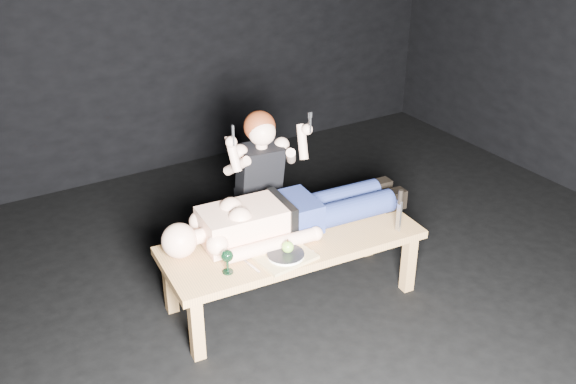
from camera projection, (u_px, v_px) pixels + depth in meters
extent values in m
plane|color=black|center=(353.00, 298.00, 4.14)|extent=(5.00, 5.00, 0.00)
cube|color=#B48040|center=(292.00, 270.00, 4.03)|extent=(1.63, 0.71, 0.45)
cube|color=tan|center=(286.00, 258.00, 3.72)|extent=(0.34, 0.26, 0.02)
cylinder|color=white|center=(286.00, 255.00, 3.72)|extent=(0.24, 0.24, 0.02)
sphere|color=#538B22|center=(288.00, 247.00, 3.71)|extent=(0.07, 0.07, 0.07)
cube|color=#B2B2B7|center=(251.00, 266.00, 3.66)|extent=(0.03, 0.17, 0.01)
cube|color=#B2B2B7|center=(307.00, 251.00, 3.80)|extent=(0.05, 0.17, 0.01)
cube|color=#B2B2B7|center=(301.00, 248.00, 3.83)|extent=(0.09, 0.16, 0.01)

